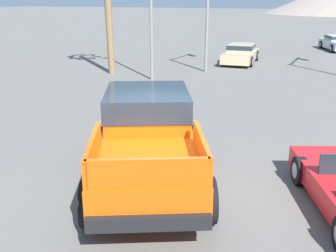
# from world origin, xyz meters

# --- Properties ---
(ground_plane) EXTENTS (320.00, 320.00, 0.00)m
(ground_plane) POSITION_xyz_m (0.00, 0.00, 0.00)
(ground_plane) COLOR #5B5956
(orange_pickup_truck) EXTENTS (4.28, 5.55, 1.93)m
(orange_pickup_truck) POSITION_xyz_m (-0.56, 0.65, 1.09)
(orange_pickup_truck) COLOR #CC4C0C
(orange_pickup_truck) RESTS_ON ground_plane
(parked_car_tan) EXTENTS (2.30, 4.67, 1.20)m
(parked_car_tan) POSITION_xyz_m (-3.42, 18.30, 0.62)
(parked_car_tan) COLOR tan
(parked_car_tan) RESTS_ON ground_plane
(traffic_light_crosswalk) EXTENTS (0.38, 3.49, 5.19)m
(traffic_light_crosswalk) POSITION_xyz_m (-4.31, 15.72, 3.63)
(traffic_light_crosswalk) COLOR slate
(traffic_light_crosswalk) RESTS_ON ground_plane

